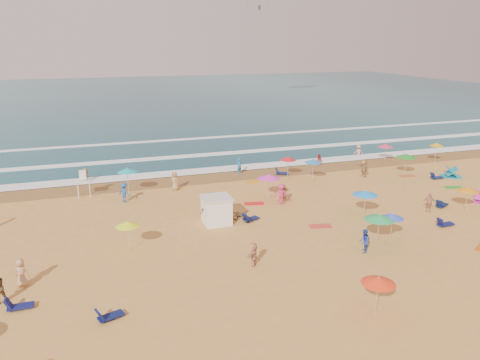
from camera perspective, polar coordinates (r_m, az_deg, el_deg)
name	(u,v)px	position (r m, az deg, el deg)	size (l,w,h in m)	color
ground	(265,218)	(37.40, 3.11, -4.70)	(220.00, 220.00, 0.00)	gold
ocean	(140,98)	(117.87, -12.10, 9.71)	(220.00, 140.00, 0.18)	#0C4756
wet_sand	(222,177)	(48.62, -2.24, 0.42)	(220.00, 220.00, 0.00)	olive
surf_foam	(201,156)	(56.84, -4.72, 2.88)	(200.00, 18.70, 0.05)	white
cabana	(216,211)	(36.15, -2.88, -3.77)	(2.00, 2.00, 2.00)	white
cabana_roof	(216,198)	(35.79, -2.91, -2.18)	(2.20, 2.20, 0.12)	silver
bicycle	(241,216)	(36.58, 0.13, -4.36)	(0.64, 1.83, 0.96)	black
lifeguard_stand	(84,186)	(44.37, -18.53, -0.66)	(1.20, 1.20, 2.10)	white
beach_umbrellas	(292,189)	(37.94, 6.31, -1.10)	(52.73, 28.87, 0.79)	#FC3915
loungers	(349,214)	(38.71, 13.15, -4.10)	(47.03, 22.81, 0.34)	#101552
towels	(308,232)	(35.13, 8.27, -6.29)	(41.92, 27.06, 0.03)	#C15618
popup_tents	(467,182)	(49.61, 25.97, -0.25)	(5.44, 9.81, 1.20)	#CB2DA5
beachgoers	(242,195)	(40.31, 0.24, -1.82)	(39.74, 24.45, 2.11)	brown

